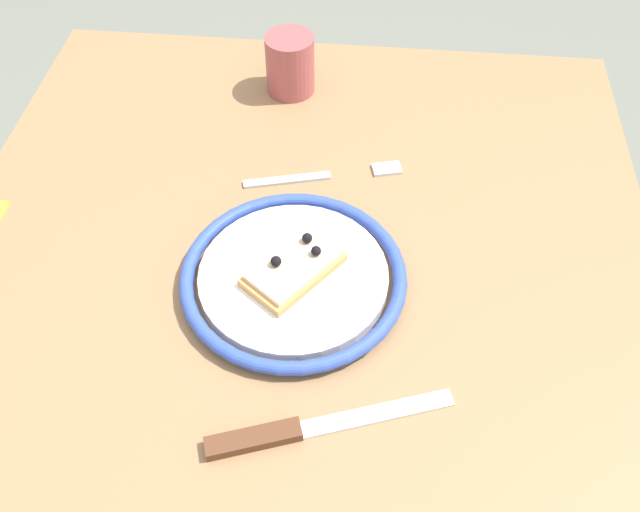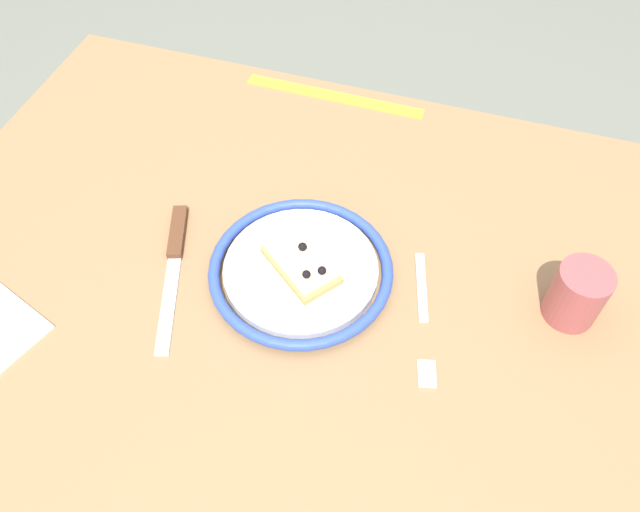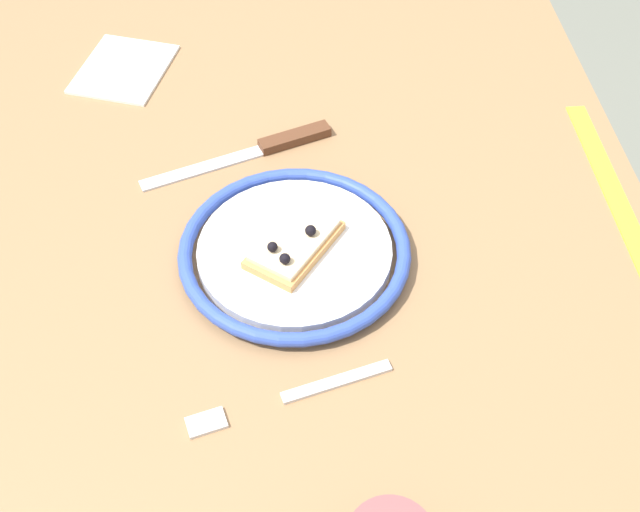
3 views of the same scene
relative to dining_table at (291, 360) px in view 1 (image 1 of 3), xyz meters
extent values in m
cube|color=#936D47|center=(0.00, 0.00, 0.07)|extent=(1.03, 0.82, 0.04)
cylinder|color=#4C4742|center=(-0.46, -0.35, -0.30)|extent=(0.05, 0.05, 0.70)
cylinder|color=#4C4742|center=(-0.46, 0.35, -0.30)|extent=(0.05, 0.05, 0.70)
cylinder|color=white|center=(-0.05, 0.00, 0.09)|extent=(0.21, 0.21, 0.02)
torus|color=#334FB2|center=(-0.05, 0.00, 0.10)|extent=(0.25, 0.25, 0.02)
cube|color=#CF8E4C|center=(-0.05, 0.00, 0.11)|extent=(0.12, 0.11, 0.01)
cube|color=beige|center=(-0.05, 0.00, 0.12)|extent=(0.11, 0.10, 0.01)
sphere|color=black|center=(-0.04, -0.02, 0.12)|extent=(0.01, 0.01, 0.01)
sphere|color=black|center=(-0.06, 0.02, 0.12)|extent=(0.01, 0.01, 0.01)
sphere|color=black|center=(-0.08, 0.01, 0.12)|extent=(0.01, 0.01, 0.01)
cube|color=silver|center=(0.10, 0.10, 0.09)|extent=(0.07, 0.15, 0.00)
cube|color=#59331E|center=(0.14, -0.01, 0.09)|extent=(0.05, 0.09, 0.01)
cube|color=silver|center=(-0.21, -0.03, 0.09)|extent=(0.04, 0.11, 0.00)
cube|color=silver|center=(-0.24, 0.10, 0.09)|extent=(0.03, 0.04, 0.00)
cylinder|color=#A54C4C|center=(-0.40, -0.05, 0.13)|extent=(0.07, 0.07, 0.08)
camera|label=1|loc=(0.41, 0.08, 0.69)|focal=38.70mm
camera|label=2|loc=(-0.22, 0.47, 0.78)|focal=35.61mm
camera|label=3|loc=(-0.63, 0.03, 0.76)|focal=46.89mm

